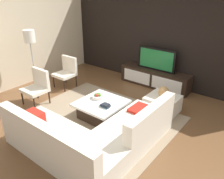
{
  "coord_description": "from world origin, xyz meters",
  "views": [
    {
      "loc": [
        2.87,
        -3.29,
        2.78
      ],
      "look_at": [
        -0.14,
        0.54,
        0.51
      ],
      "focal_mm": 36.9,
      "sensor_mm": 36.0,
      "label": 1
    }
  ],
  "objects": [
    {
      "name": "ottoman",
      "position": [
        0.88,
        1.15,
        0.2
      ],
      "size": [
        0.7,
        0.7,
        0.4
      ],
      "primitive_type": "cube",
      "color": "silver",
      "rests_on": "ground"
    },
    {
      "name": "coffee_table",
      "position": [
        -0.1,
        0.1,
        0.2
      ],
      "size": [
        0.97,
        1.0,
        0.38
      ],
      "color": "black",
      "rests_on": "ground"
    },
    {
      "name": "television",
      "position": [
        0.0,
        2.4,
        0.82
      ],
      "size": [
        1.14,
        0.06,
        0.64
      ],
      "color": "black",
      "rests_on": "media_console"
    },
    {
      "name": "decorative_ball",
      "position": [
        0.88,
        1.15,
        0.53
      ],
      "size": [
        0.25,
        0.25,
        0.25
      ],
      "primitive_type": "sphere",
      "color": "#AD8451",
      "rests_on": "ottoman"
    },
    {
      "name": "area_rug",
      "position": [
        -0.1,
        0.0,
        0.01
      ],
      "size": [
        3.27,
        2.61,
        0.01
      ],
      "primitive_type": "cube",
      "color": "gray",
      "rests_on": "ground"
    },
    {
      "name": "sectional_couch",
      "position": [
        0.51,
        -0.86,
        0.28
      ],
      "size": [
        2.3,
        2.37,
        0.82
      ],
      "color": "silver",
      "rests_on": "ground"
    },
    {
      "name": "accent_chair_near",
      "position": [
        -1.79,
        -0.34,
        0.49
      ],
      "size": [
        0.58,
        0.52,
        0.87
      ],
      "rotation": [
        0.0,
        0.0,
        0.1
      ],
      "color": "black",
      "rests_on": "ground"
    },
    {
      "name": "book_stack",
      "position": [
        0.12,
        -0.02,
        0.42
      ],
      "size": [
        0.22,
        0.13,
        0.08
      ],
      "color": "#2D516B",
      "rests_on": "coffee_table"
    },
    {
      "name": "accent_chair_far",
      "position": [
        -2.02,
        0.82,
        0.49
      ],
      "size": [
        0.55,
        0.53,
        0.87
      ],
      "rotation": [
        0.0,
        0.0,
        -0.15
      ],
      "color": "black",
      "rests_on": "ground"
    },
    {
      "name": "ground_plane",
      "position": [
        0.0,
        0.0,
        0.0
      ],
      "size": [
        14.0,
        14.0,
        0.0
      ],
      "primitive_type": "plane",
      "color": "brown"
    },
    {
      "name": "floor_lamp",
      "position": [
        -2.52,
        0.09,
        1.4
      ],
      "size": [
        0.3,
        0.3,
        1.68
      ],
      "color": "#A5A5AA",
      "rests_on": "ground"
    },
    {
      "name": "feature_wall_back",
      "position": [
        0.0,
        2.7,
        1.4
      ],
      "size": [
        6.4,
        0.12,
        2.8
      ],
      "primitive_type": "cube",
      "color": "black",
      "rests_on": "ground"
    },
    {
      "name": "fruit_bowl",
      "position": [
        -0.28,
        0.2,
        0.43
      ],
      "size": [
        0.28,
        0.28,
        0.13
      ],
      "color": "silver",
      "rests_on": "coffee_table"
    },
    {
      "name": "media_console",
      "position": [
        0.0,
        2.4,
        0.25
      ],
      "size": [
        2.07,
        0.49,
        0.5
      ],
      "color": "black",
      "rests_on": "ground"
    },
    {
      "name": "side_wall_left",
      "position": [
        -3.2,
        0.2,
        1.4
      ],
      "size": [
        0.12,
        5.2,
        2.8
      ],
      "primitive_type": "cube",
      "color": "beige",
      "rests_on": "ground"
    }
  ]
}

